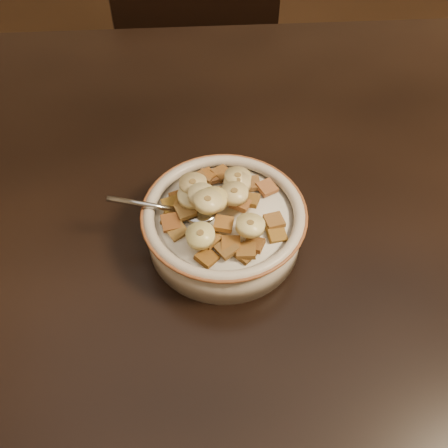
{
  "coord_description": "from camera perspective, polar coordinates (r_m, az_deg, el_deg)",
  "views": [
    {
      "loc": [
        -0.23,
        -0.39,
        1.23
      ],
      "look_at": [
        -0.2,
        -0.03,
        0.78
      ],
      "focal_mm": 40.0,
      "sensor_mm": 36.0,
      "label": 1
    }
  ],
  "objects": [
    {
      "name": "cereal_square_22",
      "position": [
        0.53,
        2.37,
        -3.37
      ],
      "size": [
        0.03,
        0.03,
        0.01
      ],
      "primitive_type": "cube",
      "rotation": [
        0.14,
        0.04,
        0.78
      ],
      "color": "brown",
      "rests_on": "milk"
    },
    {
      "name": "cereal_square_5",
      "position": [
        0.54,
        -2.61,
        -1.15
      ],
      "size": [
        0.03,
        0.03,
        0.01
      ],
      "primitive_type": "cube",
      "rotation": [
        -0.01,
        -0.02,
        0.39
      ],
      "color": "brown",
      "rests_on": "milk"
    },
    {
      "name": "banana_slice_7",
      "position": [
        0.57,
        1.58,
        5.29
      ],
      "size": [
        0.04,
        0.04,
        0.01
      ],
      "primitive_type": "cylinder",
      "rotation": [
        -0.07,
        0.11,
        0.12
      ],
      "color": "tan",
      "rests_on": "milk"
    },
    {
      "name": "table",
      "position": [
        0.68,
        16.69,
        0.68
      ],
      "size": [
        1.43,
        0.95,
        0.04
      ],
      "primitive_type": "cube",
      "rotation": [
        0.0,
        0.0,
        -0.03
      ],
      "color": "black",
      "rests_on": "floor"
    },
    {
      "name": "milk",
      "position": [
        0.57,
        0.0,
        0.83
      ],
      "size": [
        0.15,
        0.15,
        0.0
      ],
      "primitive_type": "cylinder",
      "color": "silver",
      "rests_on": "cereal_bowl"
    },
    {
      "name": "cereal_square_15",
      "position": [
        0.53,
        -1.96,
        -3.87
      ],
      "size": [
        0.03,
        0.03,
        0.01
      ],
      "primitive_type": "cube",
      "rotation": [
        0.17,
        -0.09,
        2.33
      ],
      "color": "brown",
      "rests_on": "milk"
    },
    {
      "name": "banana_slice_3",
      "position": [
        0.57,
        1.53,
        4.67
      ],
      "size": [
        0.04,
        0.04,
        0.01
      ],
      "primitive_type": "cylinder",
      "rotation": [
        0.08,
        0.08,
        2.86
      ],
      "color": "beige",
      "rests_on": "milk"
    },
    {
      "name": "chair",
      "position": [
        1.21,
        -2.11,
        10.01
      ],
      "size": [
        0.44,
        0.44,
        0.86
      ],
      "primitive_type": "cube",
      "rotation": [
        0.0,
        0.0,
        0.18
      ],
      "color": "black",
      "rests_on": "floor"
    },
    {
      "name": "banana_slice_9",
      "position": [
        0.55,
        1.18,
        3.51
      ],
      "size": [
        0.04,
        0.04,
        0.01
      ],
      "primitive_type": "cylinder",
      "rotation": [
        0.02,
        0.06,
        1.88
      ],
      "color": "#F7D78E",
      "rests_on": "milk"
    },
    {
      "name": "cereal_square_19",
      "position": [
        0.6,
        -2.02,
        5.56
      ],
      "size": [
        0.03,
        0.03,
        0.01
      ],
      "primitive_type": "cube",
      "rotation": [
        -0.12,
        0.06,
        0.52
      ],
      "color": "#944917",
      "rests_on": "milk"
    },
    {
      "name": "cereal_square_23",
      "position": [
        0.59,
        1.04,
        4.58
      ],
      "size": [
        0.02,
        0.02,
        0.01
      ],
      "primitive_type": "cube",
      "rotation": [
        0.12,
        0.1,
        2.99
      ],
      "color": "brown",
      "rests_on": "milk"
    },
    {
      "name": "cereal_square_17",
      "position": [
        0.59,
        4.93,
        4.18
      ],
      "size": [
        0.03,
        0.03,
        0.01
      ],
      "primitive_type": "cube",
      "rotation": [
        0.09,
        0.07,
        0.46
      ],
      "color": "#925A34",
      "rests_on": "milk"
    },
    {
      "name": "cereal_square_11",
      "position": [
        0.55,
        5.76,
        0.38
      ],
      "size": [
        0.02,
        0.02,
        0.01
      ],
      "primitive_type": "cube",
      "rotation": [
        -0.04,
        0.02,
        0.2
      ],
      "color": "#9A6232",
      "rests_on": "milk"
    },
    {
      "name": "cereal_square_1",
      "position": [
        0.6,
        -2.1,
        5.46
      ],
      "size": [
        0.03,
        0.03,
        0.01
      ],
      "primitive_type": "cube",
      "rotation": [
        -0.02,
        0.18,
        1.02
      ],
      "color": "brown",
      "rests_on": "milk"
    },
    {
      "name": "cereal_square_30",
      "position": [
        0.55,
        1.89,
        2.32
      ],
      "size": [
        0.03,
        0.03,
        0.01
      ],
      "primitive_type": "cube",
      "rotation": [
        0.24,
        -0.07,
        2.62
      ],
      "color": "brown",
      "rests_on": "milk"
    },
    {
      "name": "cereal_square_29",
      "position": [
        0.58,
        1.81,
        4.33
      ],
      "size": [
        0.02,
        0.03,
        0.01
      ],
      "primitive_type": "cube",
      "rotation": [
        0.04,
        -0.15,
        1.3
      ],
      "color": "#8C5A18",
      "rests_on": "milk"
    },
    {
      "name": "cereal_square_27",
      "position": [
        0.56,
        -4.4,
        1.49
      ],
      "size": [
        0.03,
        0.03,
        0.01
      ],
      "primitive_type": "cube",
      "rotation": [
        0.04,
        -0.06,
        0.32
      ],
      "color": "brown",
      "rests_on": "milk"
    },
    {
      "name": "cereal_square_4",
      "position": [
        0.55,
        6.03,
        -1.14
      ],
      "size": [
        0.02,
        0.02,
        0.01
      ],
      "primitive_type": "cube",
      "rotation": [
        0.21,
        0.18,
        0.19
      ],
      "color": "#8D601E",
      "rests_on": "milk"
    },
    {
      "name": "cereal_square_7",
      "position": [
        0.6,
        -1.58,
        5.36
      ],
      "size": [
        0.02,
        0.02,
        0.01
      ],
      "primitive_type": "cube",
      "rotation": [
        0.01,
        -0.1,
        0.22
      ],
      "color": "#9C5E2E",
      "rests_on": "milk"
    },
    {
      "name": "cereal_square_6",
      "position": [
        0.53,
        2.58,
        -3.07
      ],
      "size": [
        0.02,
        0.02,
        0.01
      ],
      "primitive_type": "cube",
      "rotation": [
        -0.12,
        0.09,
        1.4
      ],
      "color": "brown",
      "rests_on": "milk"
    },
    {
      "name": "cereal_bowl",
      "position": [
        0.58,
        0.0,
        -0.52
      ],
      "size": [
        0.18,
        0.18,
        0.04
      ],
      "primitive_type": "cylinder",
      "color": "beige",
      "rests_on": "table"
    },
    {
      "name": "cereal_square_28",
      "position": [
        0.53,
        3.44,
        -2.38
      ],
      "size": [
        0.03,
        0.03,
        0.01
      ],
      "primitive_type": "cube",
      "rotation": [
        0.15,
        0.17,
        2.71
      ],
      "color": "brown",
      "rests_on": "milk"
    },
    {
      "name": "cereal_square_8",
      "position": [
        0.56,
        0.39,
        3.56
      ],
      "size": [
        0.02,
        0.02,
        0.01
      ],
      "primitive_type": "cube",
      "rotation": [
        0.18,
        0.15,
        1.79
      ],
      "color": "brown",
      "rests_on": "milk"
    },
    {
      "name": "cereal_square_3",
      "position": [
        0.56,
        2.97,
        2.76
      ],
      "size": [
        0.03,
        0.03,
        0.01
      ],
      "primitive_type": "cube",
      "rotation": [
        0.14,
        0.11,
        2.76
      ],
      "color": "brown",
      "rests_on": "milk"
    },
    {
      "name": "banana_slice_0",
      "position": [
        0.54,
        -1.24,
        2.82
      ],
      "size": [
        0.04,
        0.04,
        0.01
      ],
      "primitive_type": "cylinder",
      "rotation": [
        -0.02,
        -0.01,
        1.87
      ],
      "color": "#D2B76E",
      "rests_on": "milk"
    },
    {
      "name": "cereal_square_0",
      "position": [
        0.6,
        -0.23,
        5.81
      ],
      "size": [
        0.03,
        0.03,
        0.01
      ],
      "primitive_type": "cube",
      "rotation": [
        0.05,
        0.11,
        0.61
      ],
      "color": "brown",
      "rests_on": "milk"
    },
    {
      "name": "cereal_square_10",
      "position": [
        0.57,
        -6.01,
        2.19
      ],
      "size": [
        0.02,
        0.02,
        0.01
      ],
      "primitive_type": "cube",
      "rotation": [
        0.09,
        -0.12,
        0.23
      ],
      "color": "#946519",
      "rests_on": "milk"
    },
    {
      "name": "cereal_square_26",
      "position": [
        0.53,
        0.32,
        -2.81
      ],
      "size": [
        0.03,
        0.03,
        0.01
      ],
      "primitive_type": "cube",
      "rotation": [
        -0.01,
        -0.13,
        0.57
      ],
      "color": "brown",
      "rests_on": "milk"
    },
    {
      "name": "banana_slice_5",
      "position": [
        0.53,
        3.02,
        -0.16
      ],
      "size": [
        0.04,
        0.04,
        0.02
      ],
      "primitive_type": "cylinder",
      "rotation": [
        0.13,
        0.11,
        1.87
      ],
      "color": "#FAEA8D",
      "rests_on": "milk"
    },
    {
      "name": "banana_slice_4",
      "position": [
        0.52,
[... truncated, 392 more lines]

